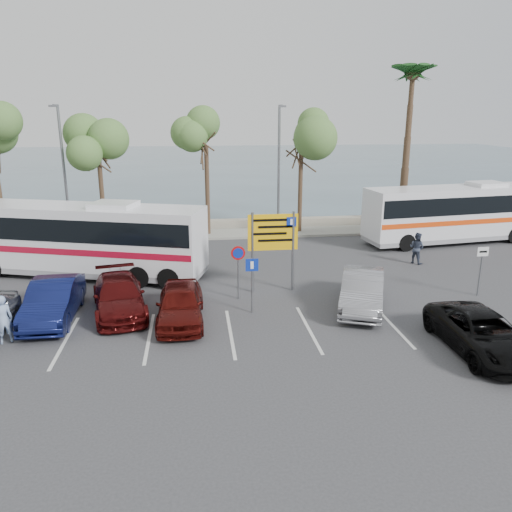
{
  "coord_description": "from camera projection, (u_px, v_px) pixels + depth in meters",
  "views": [
    {
      "loc": [
        -2.34,
        -17.61,
        7.7
      ],
      "look_at": [
        0.23,
        3.0,
        1.71
      ],
      "focal_mm": 35.0,
      "sensor_mm": 36.0,
      "label": 1
    }
  ],
  "objects": [
    {
      "name": "pedestrian_far",
      "position": [
        417.0,
        248.0,
        26.26
      ],
      "size": [
        0.99,
        1.02,
        1.66
      ],
      "primitive_type": "imported",
      "rotation": [
        0.0,
        0.0,
        2.22
      ],
      "color": "#333A4D",
      "rests_on": "ground"
    },
    {
      "name": "coach_bus_right",
      "position": [
        458.0,
        215.0,
        30.36
      ],
      "size": [
        11.91,
        3.99,
        3.64
      ],
      "color": "silver",
      "rests_on": "ground"
    },
    {
      "name": "tree_left",
      "position": [
        97.0,
        142.0,
        29.93
      ],
      "size": [
        3.2,
        3.2,
        7.2
      ],
      "color": "#382619",
      "rests_on": "kerb_strip"
    },
    {
      "name": "direction_sign",
      "position": [
        273.0,
        238.0,
        21.69
      ],
      "size": [
        2.2,
        0.12,
        3.6
      ],
      "color": "slate",
      "rests_on": "ground"
    },
    {
      "name": "car_maroon",
      "position": [
        119.0,
        296.0,
        19.79
      ],
      "size": [
        2.82,
        5.04,
        1.38
      ],
      "primitive_type": "imported",
      "rotation": [
        0.0,
        0.0,
        0.2
      ],
      "color": "#4A0C0C",
      "rests_on": "ground"
    },
    {
      "name": "street_lamp_left",
      "position": [
        63.0,
        167.0,
        29.62
      ],
      "size": [
        0.45,
        1.15,
        8.01
      ],
      "color": "slate",
      "rests_on": "kerb_strip"
    },
    {
      "name": "tree_right",
      "position": [
        302.0,
        138.0,
        31.37
      ],
      "size": [
        3.2,
        3.2,
        7.4
      ],
      "color": "#382619",
      "rests_on": "kerb_strip"
    },
    {
      "name": "sign_taxi",
      "position": [
        481.0,
        264.0,
        21.39
      ],
      "size": [
        0.5,
        0.07,
        2.2
      ],
      "color": "slate",
      "rests_on": "ground"
    },
    {
      "name": "suv_black",
      "position": [
        483.0,
        333.0,
        16.51
      ],
      "size": [
        2.23,
        4.81,
        1.34
      ],
      "primitive_type": "imported",
      "rotation": [
        0.0,
        0.0,
        0.0
      ],
      "color": "black",
      "rests_on": "ground"
    },
    {
      "name": "car_blue",
      "position": [
        53.0,
        301.0,
        19.1
      ],
      "size": [
        1.74,
        4.69,
        1.53
      ],
      "primitive_type": "imported",
      "rotation": [
        0.0,
        0.0,
        0.03
      ],
      "color": "#0F1648",
      "rests_on": "ground"
    },
    {
      "name": "tree_mid",
      "position": [
        206.0,
        130.0,
        30.52
      ],
      "size": [
        3.2,
        3.2,
        8.0
      ],
      "color": "#382619",
      "rests_on": "kerb_strip"
    },
    {
      "name": "car_silver_b",
      "position": [
        362.0,
        290.0,
        20.2
      ],
      "size": [
        3.14,
        4.9,
        1.52
      ],
      "primitive_type": "imported",
      "rotation": [
        0.0,
        0.0,
        -0.36
      ],
      "color": "gray",
      "rests_on": "ground"
    },
    {
      "name": "pedestrian_near",
      "position": [
        3.0,
        319.0,
        17.1
      ],
      "size": [
        0.76,
        0.67,
        1.74
      ],
      "primitive_type": "imported",
      "rotation": [
        0.0,
        0.0,
        3.64
      ],
      "color": "#879FC5",
      "rests_on": "ground"
    },
    {
      "name": "sign_no_stop",
      "position": [
        238.0,
        264.0,
        20.96
      ],
      "size": [
        0.6,
        0.08,
        2.35
      ],
      "color": "slate",
      "rests_on": "ground"
    },
    {
      "name": "ground",
      "position": [
        260.0,
        320.0,
        19.2
      ],
      "size": [
        120.0,
        120.0,
        0.0
      ],
      "primitive_type": "plane",
      "color": "#363639",
      "rests_on": "ground"
    },
    {
      "name": "car_red",
      "position": [
        180.0,
        304.0,
        18.88
      ],
      "size": [
        1.77,
        4.31,
        1.46
      ],
      "primitive_type": "imported",
      "rotation": [
        0.0,
        0.0,
        -0.01
      ],
      "color": "#4F0E0B",
      "rests_on": "ground"
    },
    {
      "name": "street_lamp_right",
      "position": [
        279.0,
        164.0,
        31.17
      ],
      "size": [
        0.45,
        1.15,
        8.01
      ],
      "color": "slate",
      "rests_on": "kerb_strip"
    },
    {
      "name": "palm_tree",
      "position": [
        413.0,
        76.0,
        31.18
      ],
      "size": [
        4.8,
        4.8,
        11.2
      ],
      "color": "#382619",
      "rests_on": "kerb_strip"
    },
    {
      "name": "sea",
      "position": [
        208.0,
        165.0,
        76.4
      ],
      "size": [
        140.0,
        140.0,
        0.0
      ],
      "primitive_type": "plane",
      "color": "#3D5662",
      "rests_on": "ground"
    },
    {
      "name": "coach_bus_left",
      "position": [
        82.0,
        242.0,
        24.0
      ],
      "size": [
        12.06,
        6.01,
        3.69
      ],
      "color": "silver",
      "rests_on": "ground"
    },
    {
      "name": "sign_parking",
      "position": [
        252.0,
        278.0,
        19.52
      ],
      "size": [
        0.5,
        0.07,
        2.25
      ],
      "color": "slate",
      "rests_on": "ground"
    },
    {
      "name": "seawall",
      "position": [
        229.0,
        224.0,
        34.37
      ],
      "size": [
        48.0,
        0.8,
        0.6
      ],
      "primitive_type": "cube",
      "color": "gray",
      "rests_on": "ground"
    },
    {
      "name": "lane_markings",
      "position": [
        232.0,
        333.0,
        18.11
      ],
      "size": [
        12.02,
        4.2,
        0.01
      ],
      "primitive_type": null,
      "color": "silver",
      "rests_on": "ground"
    },
    {
      "name": "kerb_strip",
      "position": [
        232.0,
        234.0,
        32.53
      ],
      "size": [
        44.0,
        2.4,
        0.15
      ],
      "primitive_type": "cube",
      "color": "gray",
      "rests_on": "ground"
    }
  ]
}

